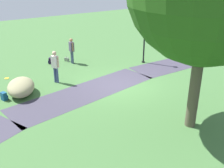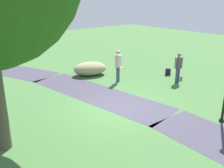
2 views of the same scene
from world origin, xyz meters
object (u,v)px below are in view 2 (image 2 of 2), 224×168
Objects in this scene: lawn_boulder at (90,69)px; woman_with_handbag at (178,65)px; handbag_on_grass at (181,77)px; backpack_by_boulder at (80,69)px; frisbee_on_grass at (121,67)px; spare_backpack_on_lawn at (168,72)px; man_near_boulder at (118,64)px.

woman_with_handbag is at bearing -145.78° from lawn_boulder.
backpack_by_boulder is (5.02, 3.63, 0.05)m from handbag_on_grass.
spare_backpack_on_lawn is at bearing -161.61° from frisbee_on_grass.
lawn_boulder is 5.21m from woman_with_handbag.
handbag_on_grass is (0.14, -0.57, -0.83)m from woman_with_handbag.
handbag_on_grass is 1.42× the size of frisbee_on_grass.
frisbee_on_grass is (4.22, 0.87, -0.13)m from handbag_on_grass.
woman_with_handbag reaches higher than backpack_by_boulder.
backpack_by_boulder is at bearing 9.40° from lawn_boulder.
spare_backpack_on_lawn is (1.10, -0.17, 0.05)m from handbag_on_grass.
handbag_on_grass reaches higher than frisbee_on_grass.
backpack_by_boulder is at bearing 35.82° from handbag_on_grass.
frisbee_on_grass is at bearing -106.24° from backpack_by_boulder.
lawn_boulder is 2.64m from frisbee_on_grass.
spare_backpack_on_lawn is 3.30m from frisbee_on_grass.
backpack_by_boulder is 1.54× the size of frisbee_on_grass.
man_near_boulder is at bearing 55.65° from handbag_on_grass.
woman_with_handbag reaches higher than frisbee_on_grass.
frisbee_on_grass is at bearing 3.96° from woman_with_handbag.
backpack_by_boulder is at bearing 73.76° from frisbee_on_grass.
man_near_boulder reaches higher than lawn_boulder.
frisbee_on_grass is at bearing -88.24° from lawn_boulder.
woman_with_handbag is 6.05m from backpack_by_boulder.
spare_backpack_on_lawn reaches higher than handbag_on_grass.
man_near_boulder is 4.49× the size of backpack_by_boulder.
man_near_boulder is (2.21, 2.47, 0.08)m from woman_with_handbag.
backpack_by_boulder reaches higher than frisbee_on_grass.
backpack_by_boulder reaches higher than handbag_on_grass.
handbag_on_grass is at bearing -144.18° from backpack_by_boulder.
backpack_by_boulder is (5.16, 3.06, -0.78)m from woman_with_handbag.
man_near_boulder is at bearing -167.94° from lawn_boulder.
backpack_by_boulder is (0.88, 0.15, -0.21)m from lawn_boulder.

